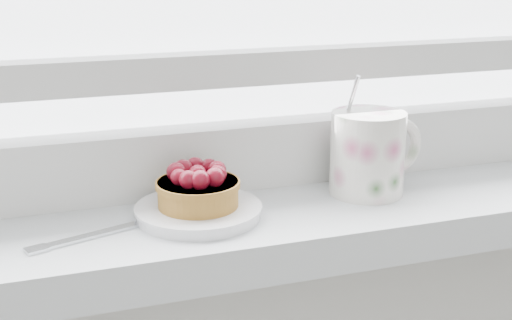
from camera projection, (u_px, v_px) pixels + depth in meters
name	position (u px, v px, depth m)	size (l,w,h in m)	color
saucer	(199.00, 212.00, 0.69)	(0.12, 0.12, 0.01)	white
raspberry_tart	(198.00, 187.00, 0.68)	(0.08, 0.08, 0.04)	brown
floral_mug	(370.00, 151.00, 0.75)	(0.12, 0.09, 0.13)	silver
fork	(122.00, 228.00, 0.66)	(0.18, 0.07, 0.00)	silver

